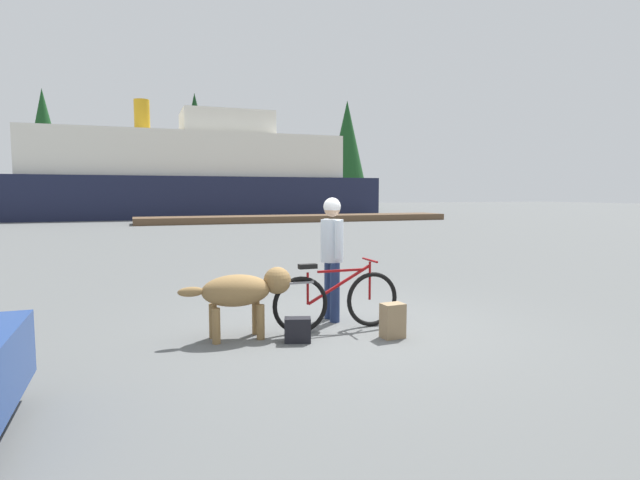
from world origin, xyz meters
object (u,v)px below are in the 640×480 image
at_px(person_cyclist, 332,247).
at_px(ferry_boat, 192,177).
at_px(dog, 243,291).
at_px(backpack, 393,321).
at_px(handbag_pannier, 298,330).
at_px(bicycle, 336,300).

distance_m(person_cyclist, ferry_boat, 33.38).
relative_size(person_cyclist, dog, 1.24).
relative_size(person_cyclist, backpack, 4.01).
bearing_deg(backpack, handbag_pannier, 168.90).
xyz_separation_m(person_cyclist, ferry_boat, (1.65, 33.28, 1.94)).
height_order(bicycle, ferry_boat, ferry_boat).
bearing_deg(bicycle, person_cyclist, 75.10).
bearing_deg(dog, person_cyclist, 18.59).
relative_size(dog, handbag_pannier, 4.41).
relative_size(bicycle, person_cyclist, 1.01).
height_order(dog, handbag_pannier, dog).
relative_size(bicycle, backpack, 4.06).
bearing_deg(backpack, person_cyclist, 109.71).
distance_m(person_cyclist, dog, 1.52).
relative_size(person_cyclist, handbag_pannier, 5.48).
bearing_deg(backpack, ferry_boat, 87.90).
bearing_deg(bicycle, handbag_pannier, -151.14).
xyz_separation_m(bicycle, handbag_pannier, (-0.66, -0.36, -0.25)).
distance_m(dog, handbag_pannier, 0.84).
distance_m(handbag_pannier, ferry_boat, 34.35).
distance_m(backpack, handbag_pannier, 1.21).
bearing_deg(bicycle, ferry_boat, 86.97).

